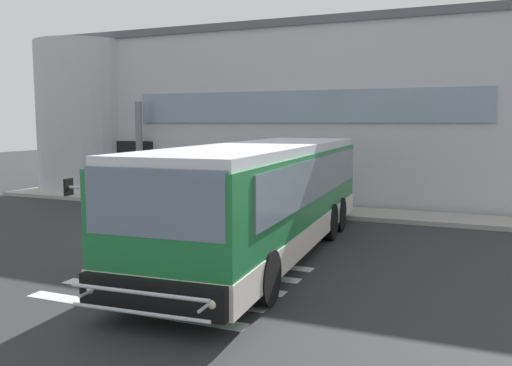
{
  "coord_description": "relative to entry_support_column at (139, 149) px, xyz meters",
  "views": [
    {
      "loc": [
        7.5,
        -13.43,
        3.23
      ],
      "look_at": [
        1.62,
        0.53,
        1.5
      ],
      "focal_mm": 37.65,
      "sensor_mm": 36.0,
      "label": 1
    }
  ],
  "objects": [
    {
      "name": "passenger_near_column",
      "position": [
        0.8,
        -0.66,
        -1.03
      ],
      "size": [
        0.42,
        0.47,
        1.68
      ],
      "color": "#2D2D33",
      "rests_on": "boarding_curb"
    },
    {
      "name": "ground_plane",
      "position": [
        5.75,
        -5.4,
        -2.12
      ],
      "size": [
        80.0,
        90.0,
        0.02
      ],
      "primitive_type": "cube",
      "color": "#2B2B2D",
      "rests_on": "ground"
    },
    {
      "name": "bay_paint_stripes",
      "position": [
        7.75,
        -9.6,
        -2.1
      ],
      "size": [
        4.4,
        3.96,
        0.01
      ],
      "color": "silver",
      "rests_on": "ground"
    },
    {
      "name": "bus_main_foreground",
      "position": [
        8.45,
        -6.89,
        -0.77
      ],
      "size": [
        3.25,
        11.28,
        2.7
      ],
      "color": "#1E7238",
      "rests_on": "ground"
    },
    {
      "name": "entry_support_column",
      "position": [
        0.0,
        0.0,
        0.0
      ],
      "size": [
        0.28,
        0.28,
        3.91
      ],
      "primitive_type": "cylinder",
      "color": "slate",
      "rests_on": "boarding_curb"
    },
    {
      "name": "passenger_by_doorway",
      "position": [
        1.71,
        -0.21,
        -1.03
      ],
      "size": [
        0.58,
        0.29,
        1.68
      ],
      "color": "#1E2338",
      "rests_on": "boarding_curb"
    },
    {
      "name": "terminal_building",
      "position": [
        5.07,
        6.19,
        1.43
      ],
      "size": [
        21.55,
        13.8,
        7.09
      ],
      "color": "#B7B7BC",
      "rests_on": "ground"
    },
    {
      "name": "boarding_curb",
      "position": [
        5.75,
        -0.6,
        -2.03
      ],
      "size": [
        23.75,
        2.0,
        0.15
      ],
      "primitive_type": "cube",
      "color": "#9E9B93",
      "rests_on": "ground"
    }
  ]
}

